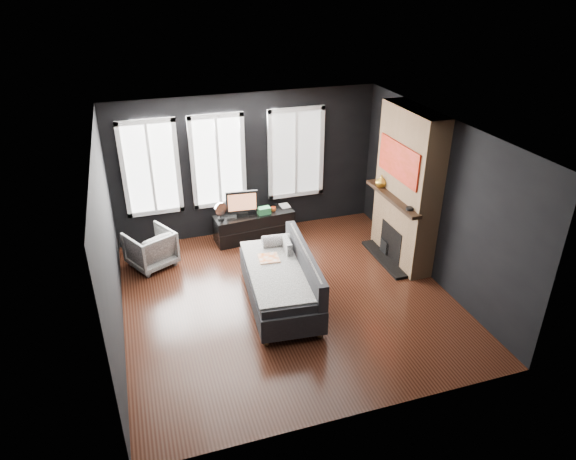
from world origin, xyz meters
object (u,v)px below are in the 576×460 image
object	(u,v)px
monitor	(242,202)
book	(280,201)
sofa	(280,278)
mug	(273,208)
mantel_vase	(381,181)
armchair	(150,247)
media_console	(254,226)

from	to	relation	value
monitor	book	size ratio (longest dim) A/B	2.50
sofa	book	distance (m)	2.45
monitor	mug	xyz separation A→B (m)	(0.60, -0.02, -0.22)
mug	mantel_vase	size ratio (longest dim) A/B	0.51
armchair	media_console	distance (m)	2.00
mantel_vase	armchair	bearing A→B (deg)	170.89
monitor	mantel_vase	size ratio (longest dim) A/B	2.84
book	mug	bearing A→B (deg)	-142.88
armchair	monitor	xyz separation A→B (m)	(1.74, 0.44, 0.43)
mug	media_console	bearing A→B (deg)	178.66
monitor	book	distance (m)	0.81
media_console	mug	size ratio (longest dim) A/B	13.75
sofa	media_console	bearing A→B (deg)	91.01
armchair	media_console	size ratio (longest dim) A/B	0.48
media_console	monitor	world-z (taller)	monitor
armchair	monitor	world-z (taller)	monitor
media_console	monitor	bearing A→B (deg)	172.77
sofa	mantel_vase	world-z (taller)	mantel_vase
sofa	book	size ratio (longest dim) A/B	8.54
monitor	book	world-z (taller)	monitor
mantel_vase	monitor	bearing A→B (deg)	154.49
mug	mantel_vase	bearing A→B (deg)	-32.58
mug	sofa	bearing A→B (deg)	-103.91
book	sofa	bearing A→B (deg)	-107.35
armchair	book	bearing A→B (deg)	165.12
sofa	armchair	world-z (taller)	sofa
monitor	sofa	bearing A→B (deg)	-84.03
book	monitor	bearing A→B (deg)	-171.00
armchair	mug	bearing A→B (deg)	162.79
sofa	media_console	distance (m)	2.21
media_console	monitor	xyz separation A→B (m)	(-0.22, 0.01, 0.53)
mantel_vase	sofa	bearing A→B (deg)	-152.99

